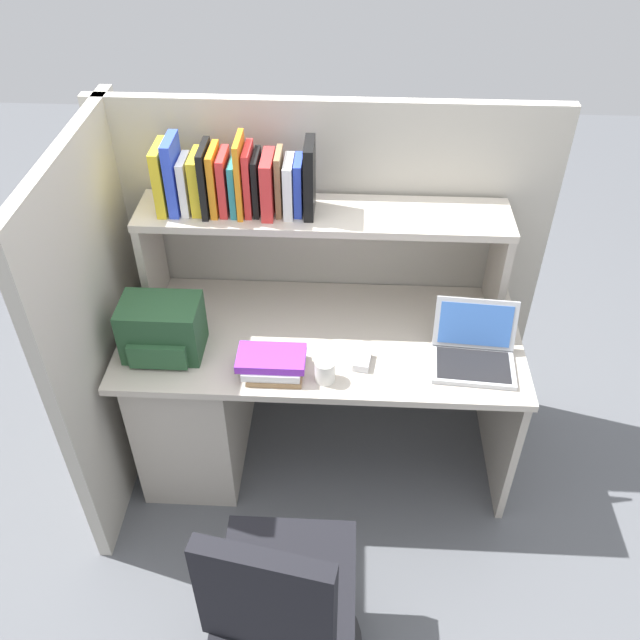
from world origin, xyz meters
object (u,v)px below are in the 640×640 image
laptop (474,350)px  paper_cup (325,371)px  office_chair (283,608)px  backpack (162,329)px  computer_mouse (362,360)px

laptop → paper_cup: size_ratio=3.67×
paper_cup → office_chair: office_chair is taller
backpack → paper_cup: bearing=-11.6°
laptop → backpack: bearing=-179.6°
laptop → paper_cup: laptop is taller
laptop → backpack: backpack is taller
office_chair → computer_mouse: bearing=-95.8°
laptop → office_chair: (-0.66, -0.85, -0.39)m
laptop → office_chair: bearing=-127.7°
laptop → backpack: 1.19m
computer_mouse → office_chair: (-0.24, -0.81, -0.35)m
laptop → paper_cup: (-0.56, -0.14, -0.01)m
computer_mouse → paper_cup: size_ratio=1.16×
backpack → computer_mouse: backpack is taller
backpack → office_chair: (0.53, -0.85, -0.44)m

